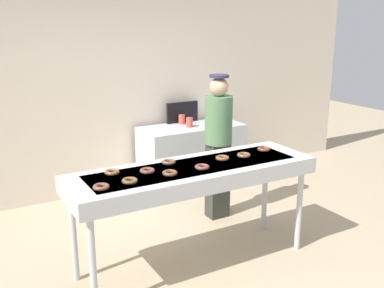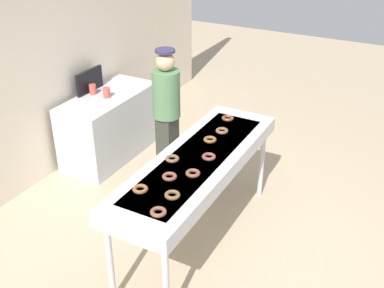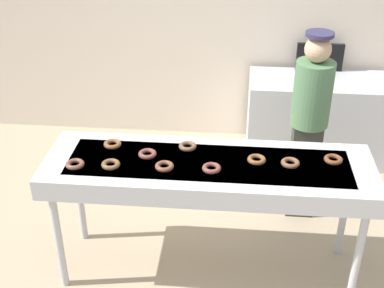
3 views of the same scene
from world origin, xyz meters
The scene contains 17 objects.
ground_plane centered at (0.00, 0.00, 0.00)m, with size 16.00×16.00×0.00m, color tan.
fryer_conveyor centered at (0.00, 0.00, 0.89)m, with size 2.31×0.70×0.98m.
chocolate_donut_0 centered at (0.03, -0.10, 0.99)m, with size 0.13×0.13×0.03m, color brown.
chocolate_donut_1 centered at (-0.16, 0.18, 0.99)m, with size 0.13×0.13×0.03m, color brown.
chocolate_donut_2 centered at (-0.66, -0.12, 0.99)m, with size 0.13×0.13×0.03m, color brown.
chocolate_donut_3 centered at (-0.71, 0.16, 0.99)m, with size 0.13×0.13×0.03m, color brown.
chocolate_donut_4 centered at (0.56, 0.02, 0.99)m, with size 0.13×0.13×0.03m, color brown.
chocolate_donut_5 centered at (0.87, 0.09, 0.99)m, with size 0.13×0.13×0.03m, color brown.
chocolate_donut_6 centered at (-0.44, 0.05, 0.99)m, with size 0.13×0.13×0.03m, color brown.
chocolate_donut_7 centered at (0.33, 0.04, 0.99)m, with size 0.13×0.13×0.03m, color brown.
chocolate_donut_8 centered at (-0.91, -0.13, 0.99)m, with size 0.13×0.13×0.03m, color brown.
chocolate_donut_9 centered at (-0.29, -0.11, 0.99)m, with size 0.13×0.13×0.03m, color brown.
worker_baker centered at (0.78, 0.80, 0.93)m, with size 0.31×0.31×1.67m.
prep_counter centered at (1.01, 1.83, 0.43)m, with size 1.41×0.63×0.87m, color #B7BABF.
paper_cup_0 centered at (0.96, 2.00, 0.93)m, with size 0.09×0.09×0.13m, color #CC4C3F.
paper_cup_1 centered at (0.95, 1.78, 0.93)m, with size 0.09×0.09×0.13m, color #CC4C3F.
menu_display centered at (1.01, 2.09, 1.01)m, with size 0.47×0.04×0.29m, color black.
Camera 3 is at (0.16, -3.06, 2.89)m, focal length 48.56 mm.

